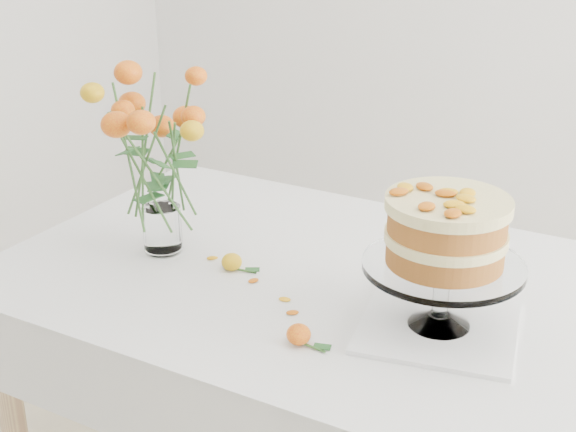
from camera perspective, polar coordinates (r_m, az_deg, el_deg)
table at (r=1.79m, az=2.54°, el=-6.57°), size 1.43×0.93×0.76m
napkin at (r=1.58m, az=10.64°, el=-7.72°), size 0.34×0.34×0.01m
cake_stand at (r=1.49m, az=11.15°, el=-1.53°), size 0.30×0.30×0.27m
rose_vase at (r=1.79m, az=-9.32°, el=5.06°), size 0.35×0.35×0.44m
loose_rose_near at (r=1.77m, az=-4.01°, el=-3.28°), size 0.08×0.05×0.04m
loose_rose_far at (r=1.50m, az=0.77°, el=-8.43°), size 0.08×0.05×0.04m
stray_petal_a at (r=1.73m, az=-2.48°, el=-4.62°), size 0.03×0.02×0.00m
stray_petal_b at (r=1.65m, az=-0.23°, el=-5.96°), size 0.03×0.02×0.00m
stray_petal_c at (r=1.60m, az=0.32°, el=-6.89°), size 0.03×0.02×0.00m
stray_petal_d at (r=1.83m, az=-5.40°, el=-3.00°), size 0.03×0.02×0.00m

